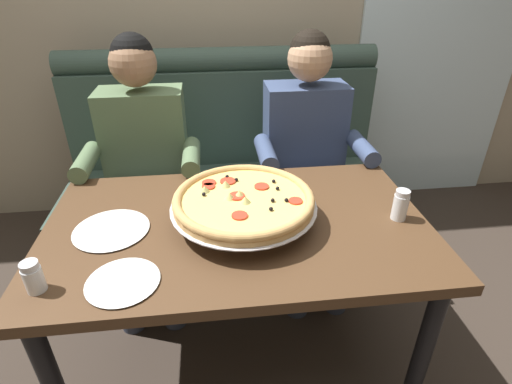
{
  "coord_description": "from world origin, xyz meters",
  "views": [
    {
      "loc": [
        -0.07,
        -1.16,
        1.52
      ],
      "look_at": [
        0.07,
        0.01,
        0.84
      ],
      "focal_mm": 27.69,
      "sensor_mm": 36.0,
      "label": 1
    }
  ],
  "objects_px": {
    "pizza": "(244,200)",
    "shaker_parmesan": "(34,279)",
    "shaker_oregano": "(400,207)",
    "plate_near_right": "(111,228)",
    "booth_bench": "(227,186)",
    "dining_table": "(238,242)",
    "diner_right": "(308,152)",
    "plate_near_left": "(123,280)",
    "diner_left": "(144,160)"
  },
  "relations": [
    {
      "from": "pizza",
      "to": "shaker_parmesan",
      "type": "xyz_separation_m",
      "value": [
        -0.61,
        -0.27,
        -0.04
      ]
    },
    {
      "from": "shaker_oregano",
      "to": "plate_near_right",
      "type": "height_order",
      "value": "shaker_oregano"
    },
    {
      "from": "shaker_parmesan",
      "to": "shaker_oregano",
      "type": "bearing_deg",
      "value": 10.97
    },
    {
      "from": "booth_bench",
      "to": "dining_table",
      "type": "height_order",
      "value": "booth_bench"
    },
    {
      "from": "diner_right",
      "to": "shaker_parmesan",
      "type": "bearing_deg",
      "value": -138.45
    },
    {
      "from": "shaker_oregano",
      "to": "plate_near_left",
      "type": "xyz_separation_m",
      "value": [
        -0.93,
        -0.23,
        -0.04
      ]
    },
    {
      "from": "dining_table",
      "to": "diner_left",
      "type": "bearing_deg",
      "value": 123.5
    },
    {
      "from": "booth_bench",
      "to": "shaker_oregano",
      "type": "bearing_deg",
      "value": -57.85
    },
    {
      "from": "diner_left",
      "to": "pizza",
      "type": "height_order",
      "value": "diner_left"
    },
    {
      "from": "plate_near_right",
      "to": "booth_bench",
      "type": "bearing_deg",
      "value": 63.53
    },
    {
      "from": "diner_left",
      "to": "plate_near_left",
      "type": "height_order",
      "value": "diner_left"
    },
    {
      "from": "dining_table",
      "to": "shaker_parmesan",
      "type": "distance_m",
      "value": 0.66
    },
    {
      "from": "diner_left",
      "to": "shaker_parmesan",
      "type": "bearing_deg",
      "value": -101.88
    },
    {
      "from": "dining_table",
      "to": "pizza",
      "type": "relative_size",
      "value": 2.65
    },
    {
      "from": "dining_table",
      "to": "pizza",
      "type": "xyz_separation_m",
      "value": [
        0.02,
        0.01,
        0.17
      ]
    },
    {
      "from": "shaker_oregano",
      "to": "shaker_parmesan",
      "type": "distance_m",
      "value": 1.18
    },
    {
      "from": "diner_right",
      "to": "diner_left",
      "type": "bearing_deg",
      "value": 180.0
    },
    {
      "from": "dining_table",
      "to": "diner_right",
      "type": "distance_m",
      "value": 0.73
    },
    {
      "from": "plate_near_right",
      "to": "diner_right",
      "type": "bearing_deg",
      "value": 35.96
    },
    {
      "from": "shaker_oregano",
      "to": "plate_near_left",
      "type": "relative_size",
      "value": 0.54
    },
    {
      "from": "dining_table",
      "to": "plate_near_left",
      "type": "bearing_deg",
      "value": -142.63
    },
    {
      "from": "booth_bench",
      "to": "shaker_oregano",
      "type": "xyz_separation_m",
      "value": [
        0.57,
        -0.91,
        0.38
      ]
    },
    {
      "from": "pizza",
      "to": "shaker_oregano",
      "type": "distance_m",
      "value": 0.56
    },
    {
      "from": "shaker_oregano",
      "to": "booth_bench",
      "type": "bearing_deg",
      "value": 122.15
    },
    {
      "from": "dining_table",
      "to": "shaker_parmesan",
      "type": "xyz_separation_m",
      "value": [
        -0.58,
        -0.27,
        0.13
      ]
    },
    {
      "from": "diner_left",
      "to": "shaker_oregano",
      "type": "distance_m",
      "value": 1.17
    },
    {
      "from": "booth_bench",
      "to": "diner_right",
      "type": "bearing_deg",
      "value": -33.6
    },
    {
      "from": "plate_near_left",
      "to": "plate_near_right",
      "type": "height_order",
      "value": "same"
    },
    {
      "from": "booth_bench",
      "to": "diner_left",
      "type": "distance_m",
      "value": 0.57
    },
    {
      "from": "shaker_oregano",
      "to": "shaker_parmesan",
      "type": "relative_size",
      "value": 1.18
    },
    {
      "from": "dining_table",
      "to": "plate_near_left",
      "type": "distance_m",
      "value": 0.45
    },
    {
      "from": "diner_right",
      "to": "plate_near_left",
      "type": "distance_m",
      "value": 1.15
    },
    {
      "from": "booth_bench",
      "to": "plate_near_right",
      "type": "height_order",
      "value": "booth_bench"
    },
    {
      "from": "shaker_oregano",
      "to": "plate_near_right",
      "type": "relative_size",
      "value": 0.45
    },
    {
      "from": "booth_bench",
      "to": "plate_near_right",
      "type": "bearing_deg",
      "value": -116.47
    },
    {
      "from": "pizza",
      "to": "shaker_parmesan",
      "type": "relative_size",
      "value": 5.27
    },
    {
      "from": "shaker_parmesan",
      "to": "plate_near_right",
      "type": "bearing_deg",
      "value": 60.67
    },
    {
      "from": "diner_right",
      "to": "shaker_parmesan",
      "type": "height_order",
      "value": "diner_right"
    },
    {
      "from": "booth_bench",
      "to": "plate_near_right",
      "type": "xyz_separation_m",
      "value": [
        -0.43,
        -0.87,
        0.34
      ]
    },
    {
      "from": "pizza",
      "to": "shaker_oregano",
      "type": "bearing_deg",
      "value": -5.06
    },
    {
      "from": "pizza",
      "to": "shaker_oregano",
      "type": "xyz_separation_m",
      "value": [
        0.55,
        -0.05,
        -0.04
      ]
    },
    {
      "from": "diner_right",
      "to": "plate_near_left",
      "type": "xyz_separation_m",
      "value": [
        -0.75,
        -0.87,
        0.03
      ]
    },
    {
      "from": "pizza",
      "to": "plate_near_right",
      "type": "distance_m",
      "value": 0.46
    },
    {
      "from": "booth_bench",
      "to": "diner_left",
      "type": "xyz_separation_m",
      "value": [
        -0.4,
        -0.27,
        0.31
      ]
    },
    {
      "from": "pizza",
      "to": "shaker_parmesan",
      "type": "distance_m",
      "value": 0.67
    },
    {
      "from": "booth_bench",
      "to": "pizza",
      "type": "xyz_separation_m",
      "value": [
        0.02,
        -0.87,
        0.42
      ]
    },
    {
      "from": "diner_right",
      "to": "shaker_parmesan",
      "type": "distance_m",
      "value": 1.32
    },
    {
      "from": "plate_near_left",
      "to": "shaker_parmesan",
      "type": "bearing_deg",
      "value": 179.87
    },
    {
      "from": "plate_near_left",
      "to": "pizza",
      "type": "bearing_deg",
      "value": 36.26
    },
    {
      "from": "dining_table",
      "to": "shaker_oregano",
      "type": "distance_m",
      "value": 0.59
    }
  ]
}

